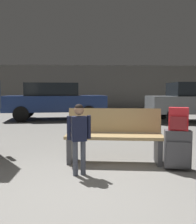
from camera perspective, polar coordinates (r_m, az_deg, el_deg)
The scene contains 7 objects.
ground_plane at distance 6.67m, azimuth -3.14°, elevation -5.70°, with size 18.00×18.00×0.10m, color gray.
garage_back_wall at distance 15.41m, azimuth -2.66°, elevation 5.79°, with size 18.00×0.12×2.80m, color slate.
bench at distance 4.09m, azimuth 3.83°, elevation -5.53°, with size 1.65×0.70×0.89m.
suitcase at distance 3.85m, azimuth 18.24°, elevation -8.28°, with size 0.41×0.30×0.60m.
backpack_bright at distance 3.77m, azimuth 18.42°, elevation -1.61°, with size 0.32×0.26×0.34m.
child at distance 3.39m, azimuth -4.52°, elevation -4.64°, with size 0.33×0.19×1.01m.
parked_car_far at distance 10.32m, azimuth -10.10°, elevation 2.80°, with size 4.25×2.11×1.51m.
Camera 1 is at (0.11, -2.55, 1.19)m, focal length 38.74 mm.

